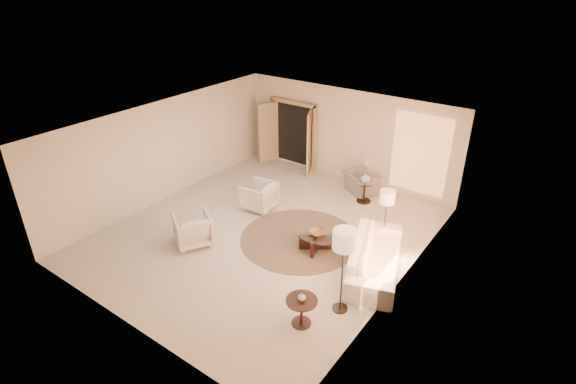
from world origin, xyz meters
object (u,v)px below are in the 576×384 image
Objects in this scene: coffee_table at (317,240)px; end_table at (302,307)px; armchair_right at (193,228)px; bowl at (317,233)px; accent_chair at (361,179)px; side_table at (365,190)px; side_vase at (366,178)px; armchair_left at (259,195)px; sofa at (375,257)px; floor_lamp_near at (387,199)px; end_vase at (302,297)px; floor_lamp_far at (344,243)px.

coffee_table is 2.39× the size of end_table.
armchair_right is 2.49× the size of bowl.
armchair_right is at bearing 96.16° from accent_chair.
armchair_right is at bearing 168.48° from end_table.
side_vase reaches higher than side_table.
side_vase reaches higher than accent_chair.
sofa is at bearing 74.02° from armchair_left.
armchair_left is 0.57× the size of floor_lamp_near.
accent_chair is at bearing 128.22° from floor_lamp_near.
armchair_right is 2.96m from bowl.
end_table reaches higher than bowl.
end_vase is at bearing -64.25° from bowl.
end_vase reaches higher than coffee_table.
coffee_table is at bearing 151.91° from armchair_right.
sofa is 2.32m from end_vase.
accent_chair is 1.51× the size of side_table.
side_table reaches higher than end_table.
bowl is at bearing 151.91° from armchair_right.
armchair_left is 3.64m from floor_lamp_near.
coffee_table is at bearing 115.75° from end_table.
armchair_right is at bearing -149.60° from bowl.
floor_lamp_near is 3.36m from end_vase.
side_vase is at bearing -177.31° from armchair_right.
accent_chair reaches higher than side_table.
armchair_left is (-3.83, 0.74, 0.05)m from sofa.
armchair_right reaches higher than coffee_table.
armchair_right is 3.71m from end_vase.
sofa is at bearing 90.00° from floor_lamp_far.
coffee_table is 2.80m from side_table.
floor_lamp_near reaches higher than side_table.
sofa reaches higher than end_vase.
floor_lamp_far reaches higher than floor_lamp_near.
floor_lamp_far reaches higher than side_vase.
floor_lamp_near reaches higher than end_vase.
end_table is (3.63, -0.74, -0.04)m from armchair_right.
armchair_left is 2.48m from bowl.
side_vase reaches higher than sofa.
end_table is at bearing -64.25° from coffee_table.
end_table is (3.43, -3.00, -0.03)m from armchair_left.
floor_lamp_far is at bearing -83.44° from floor_lamp_near.
accent_chair is (2.00, 4.77, -0.02)m from armchair_right.
armchair_left is 0.90× the size of accent_chair.
end_vase reaches higher than side_table.
bowl is at bearing 115.75° from end_table.
armchair_right is 1.38× the size of side_table.
end_vase is (1.08, -2.24, 0.19)m from bowl.
end_table is (1.63, -5.51, -0.02)m from accent_chair.
accent_chair is 0.65× the size of coffee_table.
end_vase is (0.00, 0.00, 0.25)m from end_table.
armchair_left is at bearing 161.98° from coffee_table.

